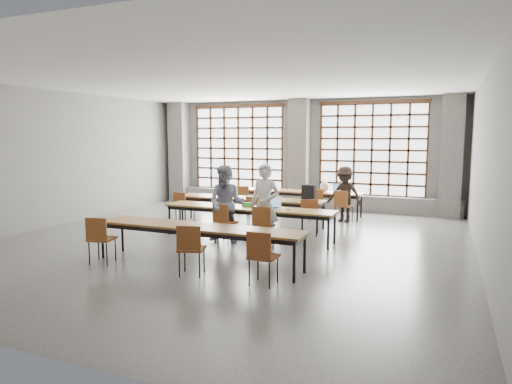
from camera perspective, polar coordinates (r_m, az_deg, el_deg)
floor at (r=10.16m, az=-3.47°, el=-6.26°), size 11.00×11.00×0.00m
ceiling at (r=9.96m, az=-3.62°, el=13.74°), size 11.00×11.00×0.00m
wall_back at (r=15.03m, az=5.77°, el=4.77°), size 10.00×0.00×10.00m
wall_left at (r=12.92m, az=-23.92°, el=3.84°), size 0.00×11.00×11.00m
wall_right at (r=8.92m, az=26.71°, el=2.52°), size 0.00×11.00×11.00m
column_left at (r=16.66m, az=-9.55°, el=4.93°), size 0.60×0.55×3.50m
column_mid at (r=14.77m, az=5.45°, el=4.74°), size 0.60×0.55×3.50m
column_right at (r=14.11m, az=23.24°, el=4.09°), size 0.60×0.55×3.50m
window_left at (r=15.76m, az=-2.19°, el=5.45°), size 3.32×0.12×3.00m
window_right at (r=14.46m, az=14.28°, el=5.10°), size 3.32×0.12×3.00m
sill_ledge at (r=14.98m, az=5.48°, el=-0.99°), size 9.80×0.35×0.50m
desk_row_a at (r=13.52m, az=4.79°, el=-0.08°), size 4.00×0.70×0.73m
desk_row_b at (r=11.90m, az=-0.90°, el=-1.04°), size 4.00×0.70×0.73m
desk_row_c at (r=10.34m, az=-0.97°, el=-2.27°), size 4.00×0.70×0.73m
desk_row_d at (r=8.30m, az=-7.32°, el=-4.64°), size 4.00×0.70×0.73m
chair_back_left at (r=13.45m, az=-1.65°, el=-0.65°), size 0.51×0.51×0.88m
chair_back_mid at (r=12.71m, az=7.45°, el=-1.16°), size 0.52×0.52×0.88m
chair_back_right at (r=12.54m, az=10.79°, el=-1.34°), size 0.51×0.51×0.88m
chair_mid_left at (r=12.11m, az=-9.13°, el=-1.59°), size 0.50×0.50×0.88m
chair_mid_centre at (r=11.18m, az=-0.21°, el=-2.22°), size 0.52×0.52×0.88m
chair_mid_right at (r=10.73m, az=6.70°, el=-2.67°), size 0.51×0.51×0.88m
chair_front_left at (r=9.93m, az=-4.07°, el=-3.42°), size 0.47×0.47×0.88m
chair_front_right at (r=9.56m, az=0.87°, el=-3.81°), size 0.46×0.46×0.88m
chair_near_left at (r=8.80m, az=-18.95°, el=-5.15°), size 0.51×0.51×0.88m
chair_near_mid at (r=7.69m, az=-8.19°, el=-6.56°), size 0.52×0.52×0.88m
chair_near_right at (r=7.14m, az=0.71°, el=-7.57°), size 0.43×0.43×0.88m
student_male at (r=9.62m, az=1.11°, el=-1.67°), size 0.65×0.44×1.76m
student_female at (r=9.98m, az=-3.70°, el=-1.52°), size 0.91×0.76×1.70m
student_back at (r=12.63m, az=11.02°, el=-0.28°), size 1.08×0.77×1.51m
laptop_front at (r=10.21m, az=2.08°, el=-1.66°), size 0.38×0.33×0.26m
laptop_back at (r=13.27m, az=10.41°, el=0.24°), size 0.44×0.41×0.26m
mouse at (r=9.97m, az=4.00°, el=-2.14°), size 0.11×0.08×0.04m
green_box at (r=10.41m, az=-1.04°, el=-1.58°), size 0.25×0.09×0.09m
phone at (r=10.16m, az=-0.26°, el=-2.01°), size 0.14×0.09×0.01m
paper_sheet_a at (r=12.18m, az=-3.40°, el=-0.54°), size 0.33×0.26×0.00m
paper_sheet_b at (r=11.97m, az=-2.32°, el=-0.67°), size 0.30×0.21×0.00m
paper_sheet_c at (r=11.85m, az=-0.46°, el=-0.74°), size 0.35×0.29×0.00m
backpack at (r=11.37m, az=6.61°, el=-0.11°), size 0.32×0.20×0.40m
plastic_bag at (r=13.30m, az=8.56°, el=0.65°), size 0.29×0.24×0.29m
red_pouch at (r=8.88m, az=-18.70°, el=-5.27°), size 0.21×0.12×0.06m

